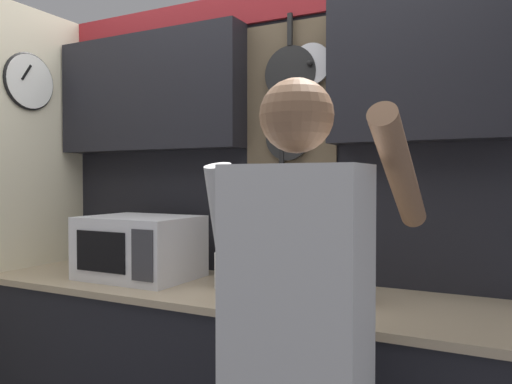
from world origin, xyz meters
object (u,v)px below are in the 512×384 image
(microwave, at_px, (140,247))
(person, at_px, (298,323))
(knife_block, at_px, (341,275))
(utensil_crock, at_px, (229,268))

(microwave, relative_size, person, 0.32)
(knife_block, relative_size, utensil_crock, 0.81)
(microwave, height_order, utensil_crock, utensil_crock)
(microwave, distance_m, person, 1.23)
(utensil_crock, distance_m, person, 0.83)
(knife_block, xyz_separation_m, person, (0.07, -0.60, -0.02))
(microwave, xyz_separation_m, utensil_crock, (0.49, 0.00, -0.06))
(knife_block, relative_size, person, 0.16)
(knife_block, height_order, person, person)
(microwave, bearing_deg, utensil_crock, 0.26)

